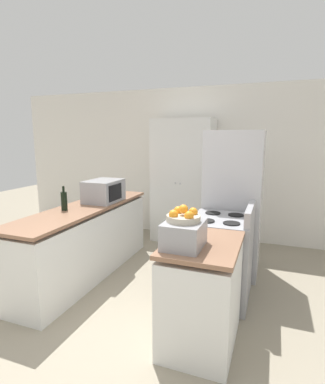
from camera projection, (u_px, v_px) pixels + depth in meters
ground_plane at (85, 355)px, 2.45m from camera, size 14.00×14.00×0.00m
wall_back at (193, 164)px, 5.29m from camera, size 7.00×0.06×2.60m
counter_left at (86, 242)px, 3.83m from camera, size 0.60×2.34×0.90m
counter_right at (202, 294)px, 2.56m from camera, size 0.60×0.84×0.90m
pantry_cabinet at (183, 181)px, 5.06m from camera, size 1.00×0.57×2.06m
stove at (220, 257)px, 3.28m from camera, size 0.66×0.72×1.06m
refrigerator at (233, 203)px, 3.87m from camera, size 0.72×0.68×1.84m
microwave at (104, 191)px, 4.02m from camera, size 0.40×0.52×0.29m
wine_bottle at (64, 201)px, 3.54m from camera, size 0.07×0.07×0.29m
toaster_oven at (184, 234)px, 2.35m from camera, size 0.31×0.36×0.21m
fruit_bowl at (183, 216)px, 2.34m from camera, size 0.27×0.27×0.13m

